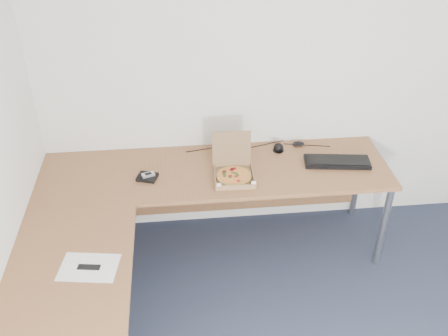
{
  "coord_description": "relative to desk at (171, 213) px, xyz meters",
  "views": [
    {
      "loc": [
        -0.75,
        -1.63,
        2.78
      ],
      "look_at": [
        -0.45,
        1.28,
        0.82
      ],
      "focal_mm": 41.1,
      "sensor_mm": 36.0,
      "label": 1
    }
  ],
  "objects": [
    {
      "name": "paper_sheet",
      "position": [
        -0.46,
        -0.48,
        0.03
      ],
      "size": [
        0.35,
        0.27,
        0.0
      ],
      "primitive_type": "cube",
      "rotation": [
        0.0,
        0.0,
        -0.15
      ],
      "color": "white",
      "rests_on": "desk"
    },
    {
      "name": "desk",
      "position": [
        0.0,
        0.0,
        0.0
      ],
      "size": [
        2.5,
        2.2,
        0.73
      ],
      "color": "#97623A",
      "rests_on": "ground"
    },
    {
      "name": "pizza_box",
      "position": [
        0.44,
        0.32,
        0.06
      ],
      "size": [
        0.27,
        0.32,
        0.28
      ],
      "rotation": [
        0.0,
        0.0,
        -0.04
      ],
      "color": "#9F7850",
      "rests_on": "desk"
    },
    {
      "name": "dome_speaker",
      "position": [
        0.82,
        0.63,
        0.06
      ],
      "size": [
        0.08,
        0.08,
        0.07
      ],
      "primitive_type": "ellipsoid",
      "color": "black",
      "rests_on": "desk"
    },
    {
      "name": "room_shell",
      "position": [
        0.82,
        -0.97,
        0.55
      ],
      "size": [
        3.5,
        3.5,
        2.5
      ],
      "primitive_type": null,
      "color": "white",
      "rests_on": "ground"
    },
    {
      "name": "cable_bundle",
      "position": [
        0.65,
        0.71,
        0.03
      ],
      "size": [
        0.53,
        0.11,
        0.01
      ],
      "primitive_type": null,
      "rotation": [
        0.0,
        0.0,
        0.14
      ],
      "color": "black",
      "rests_on": "desk"
    },
    {
      "name": "drinking_glass",
      "position": [
        0.54,
        0.6,
        0.1
      ],
      "size": [
        0.08,
        0.08,
        0.14
      ],
      "primitive_type": "cylinder",
      "color": "white",
      "rests_on": "desk"
    },
    {
      "name": "mouse",
      "position": [
        0.99,
        0.69,
        0.05
      ],
      "size": [
        0.09,
        0.07,
        0.03
      ],
      "primitive_type": "ellipsoid",
      "rotation": [
        0.0,
        0.0,
        -0.06
      ],
      "color": "black",
      "rests_on": "desk"
    },
    {
      "name": "keyboard",
      "position": [
        1.21,
        0.42,
        0.04
      ],
      "size": [
        0.49,
        0.23,
        0.03
      ],
      "primitive_type": "cube",
      "rotation": [
        0.0,
        0.0,
        -0.13
      ],
      "color": "black",
      "rests_on": "desk"
    },
    {
      "name": "wallet",
      "position": [
        -0.16,
        0.36,
        0.04
      ],
      "size": [
        0.16,
        0.15,
        0.02
      ],
      "primitive_type": "cube",
      "rotation": [
        0.0,
        0.0,
        -0.31
      ],
      "color": "black",
      "rests_on": "desk"
    },
    {
      "name": "phone",
      "position": [
        -0.15,
        0.36,
        0.06
      ],
      "size": [
        0.1,
        0.07,
        0.02
      ],
      "primitive_type": "cube",
      "rotation": [
        0.0,
        0.0,
        0.33
      ],
      "color": "#B2B5BA",
      "rests_on": "wallet"
    }
  ]
}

